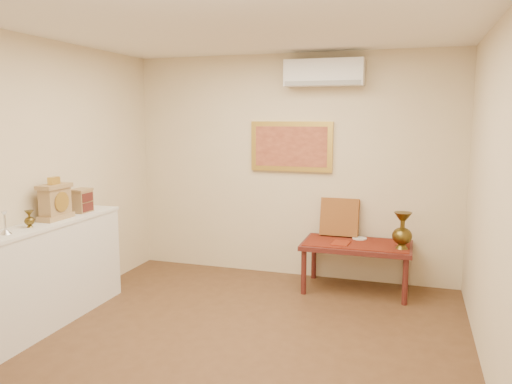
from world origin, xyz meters
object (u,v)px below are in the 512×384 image
at_px(brass_urn_tall, 402,227).
at_px(wooden_chest, 82,200).
at_px(display_ledge, 42,276).
at_px(mantel_clock, 55,201).
at_px(low_table, 357,249).

relative_size(brass_urn_tall, wooden_chest, 1.96).
distance_m(display_ledge, mantel_clock, 0.70).
height_order(mantel_clock, wooden_chest, mantel_clock).
distance_m(wooden_chest, low_table, 3.02).
bearing_deg(display_ledge, mantel_clock, 90.54).
distance_m(mantel_clock, wooden_chest, 0.38).
distance_m(brass_urn_tall, wooden_chest, 3.37).
height_order(brass_urn_tall, display_ledge, brass_urn_tall).
height_order(mantel_clock, low_table, mantel_clock).
bearing_deg(display_ledge, low_table, 35.10).
xyz_separation_m(brass_urn_tall, mantel_clock, (-3.16, -1.53, 0.36)).
height_order(brass_urn_tall, mantel_clock, mantel_clock).
height_order(brass_urn_tall, wooden_chest, wooden_chest).
distance_m(display_ledge, low_table, 3.27).
relative_size(brass_urn_tall, display_ledge, 0.24).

